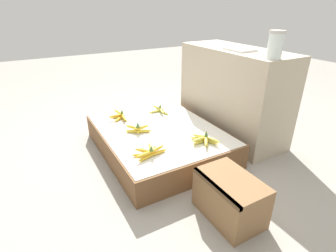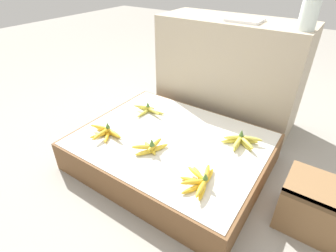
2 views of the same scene
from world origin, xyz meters
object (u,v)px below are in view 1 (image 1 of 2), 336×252
Objects in this scene: banana_bunch_middle_left at (160,110)px; wooden_crate at (230,198)px; banana_bunch_front_left at (120,116)px; banana_bunch_front_midleft at (138,129)px; foam_tray_white at (240,49)px; banana_bunch_middle_midright at (204,140)px; banana_bunch_front_midright at (149,152)px; glass_jar at (276,45)px.

wooden_crate is at bearing -8.19° from banana_bunch_middle_left.
wooden_crate is 1.28m from banana_bunch_front_left.
wooden_crate is 0.95m from banana_bunch_front_midleft.
banana_bunch_front_left is at bearing -170.45° from wooden_crate.
banana_bunch_front_midleft is at bearing -168.89° from wooden_crate.
foam_tray_white is (0.15, 0.88, 0.59)m from banana_bunch_front_midleft.
banana_bunch_front_midleft is at bearing -99.37° from foam_tray_white.
banana_bunch_front_left is 1.05× the size of banana_bunch_middle_left.
banana_bunch_front_left and banana_bunch_middle_midright have the same top height.
banana_bunch_front_midright is 0.44m from banana_bunch_middle_midright.
foam_tray_white is at bearing 117.48° from banana_bunch_middle_midright.
glass_jar is at bearing 44.64° from banana_bunch_front_left.
foam_tray_white reaches higher than banana_bunch_front_midright.
banana_bunch_middle_midright is (0.75, 0.40, 0.00)m from banana_bunch_front_left.
wooden_crate is 2.08× the size of glass_jar.
banana_bunch_front_midleft is 0.79× the size of banana_bunch_middle_left.
banana_bunch_front_midright is (-0.56, -0.25, 0.10)m from wooden_crate.
banana_bunch_front_left is 1.17× the size of banana_bunch_middle_midright.
banana_bunch_front_midleft reaches higher than banana_bunch_middle_left.
wooden_crate is 0.55m from banana_bunch_middle_midright.
banana_bunch_middle_midright is (0.72, 0.01, 0.00)m from banana_bunch_middle_left.
glass_jar reaches higher than banana_bunch_front_left.
glass_jar is at bearing 75.46° from banana_bunch_middle_midright.
glass_jar is 0.83× the size of foam_tray_white.
banana_bunch_middle_midright is (-0.51, 0.18, 0.10)m from wooden_crate.
banana_bunch_middle_left is 1.10× the size of foam_tray_white.
banana_bunch_middle_midright is at bearing -104.54° from glass_jar.
foam_tray_white is at bearing 103.02° from banana_bunch_front_midright.
banana_bunch_front_midright is 1.09× the size of foam_tray_white.
glass_jar is (0.12, 0.47, 0.68)m from banana_bunch_middle_midright.
banana_bunch_front_left is at bearing -135.36° from glass_jar.
banana_bunch_front_midleft reaches higher than wooden_crate.
banana_bunch_front_left is 1.15× the size of foam_tray_white.
foam_tray_white is at bearing 172.81° from glass_jar.
banana_bunch_middle_midright reaches higher than banana_bunch_front_midright.
banana_bunch_middle_midright is at bearing -62.52° from foam_tray_white.
banana_bunch_front_midleft is 0.55m from banana_bunch_middle_midright.
glass_jar reaches higher than banana_bunch_front_midright.
banana_bunch_front_midleft is 0.79× the size of banana_bunch_front_midright.
banana_bunch_front_left reaches higher than wooden_crate.
foam_tray_white is (-0.78, 0.70, 0.69)m from wooden_crate.
wooden_crate is at bearing 11.11° from banana_bunch_front_midleft.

